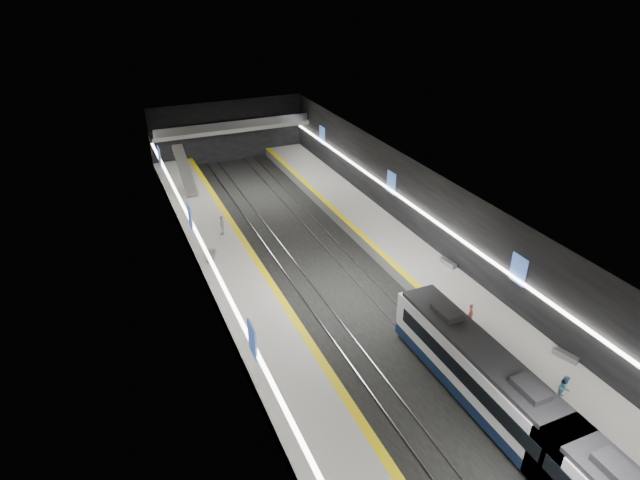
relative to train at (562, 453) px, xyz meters
name	(u,v)px	position (x,y,z in m)	size (l,w,h in m)	color
ground	(344,295)	(-2.50, 20.05, -2.20)	(70.00, 70.00, 0.00)	black
ceiling	(346,206)	(-2.50, 20.05, 5.80)	(20.00, 70.00, 0.04)	beige
wall_left	(218,280)	(-12.50, 20.05, 1.80)	(0.04, 70.00, 8.00)	black
wall_right	(452,229)	(7.50, 20.05, 1.80)	(0.04, 70.00, 8.00)	black
wall_back	(228,131)	(-2.50, 55.05, 1.80)	(20.00, 0.04, 8.00)	black
platform_left	(255,312)	(-10.00, 20.05, -1.70)	(5.00, 70.00, 1.00)	slate
tile_surface_left	(255,307)	(-10.00, 20.05, -1.19)	(5.00, 70.00, 0.02)	#A9A9A4
tactile_strip_left	(282,300)	(-7.80, 20.05, -1.18)	(0.60, 70.00, 0.02)	yellow
platform_right	(423,271)	(5.00, 20.05, -1.70)	(5.00, 70.00, 1.00)	slate
tile_surface_right	(423,266)	(5.00, 20.05, -1.19)	(5.00, 70.00, 0.02)	#A9A9A4
tactile_strip_right	(401,271)	(2.80, 20.05, -1.18)	(0.60, 70.00, 0.02)	yellow
rails	(344,295)	(-2.50, 20.05, -2.14)	(6.52, 70.00, 0.12)	gray
train	(562,453)	(0.00, 0.00, 0.00)	(2.69, 27.96, 3.60)	#101F3D
ad_posters	(340,241)	(-2.50, 21.05, 2.30)	(19.94, 53.50, 2.20)	#456ED0
cove_light_left	(221,282)	(-12.30, 20.05, 1.60)	(0.25, 68.60, 0.12)	white
cove_light_right	(449,232)	(7.30, 20.05, 1.60)	(0.25, 68.60, 0.12)	white
mezzanine_bridge	(232,128)	(-2.50, 52.98, 2.84)	(20.00, 3.00, 1.50)	gray
escalator	(185,170)	(-10.00, 46.05, 0.70)	(1.20, 8.00, 0.60)	#99999E
bench_left_far	(211,256)	(-11.30, 28.55, -0.97)	(0.51, 1.85, 0.45)	#99999E
bench_right_near	(566,356)	(7.00, 6.32, -0.99)	(0.47, 1.68, 0.41)	#99999E
bench_right_far	(448,263)	(7.00, 19.32, -0.99)	(0.46, 1.66, 0.41)	#99999E
passenger_right_a	(471,313)	(3.67, 12.05, -0.43)	(0.56, 0.37, 1.53)	#CA614B
passenger_right_b	(565,387)	(4.09, 3.71, -0.38)	(0.80, 0.62, 1.64)	teal
passenger_left_a	(222,225)	(-9.22, 32.60, -0.24)	(1.13, 0.47, 1.92)	silver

